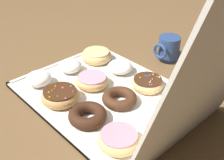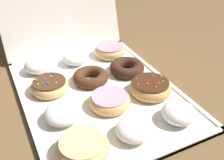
# 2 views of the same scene
# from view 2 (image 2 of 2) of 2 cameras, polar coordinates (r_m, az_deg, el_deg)

# --- Properties ---
(ground_plane) EXTENTS (3.00, 3.00, 0.00)m
(ground_plane) POSITION_cam_2_polar(r_m,az_deg,el_deg) (0.80, -2.67, -3.21)
(ground_plane) COLOR brown
(donut_box) EXTENTS (0.43, 0.57, 0.01)m
(donut_box) POSITION_cam_2_polar(r_m,az_deg,el_deg) (0.80, -2.68, -2.91)
(donut_box) COLOR silver
(donut_box) RESTS_ON ground
(glazed_ring_donut_0) EXTENTS (0.12, 0.12, 0.04)m
(glazed_ring_donut_0) POSITION_cam_2_polar(r_m,az_deg,el_deg) (0.61, -6.23, -13.96)
(glazed_ring_donut_0) COLOR #E5B770
(glazed_ring_donut_0) RESTS_ON donut_box
(powdered_filled_donut_1) EXTENTS (0.09, 0.09, 0.04)m
(powdered_filled_donut_1) POSITION_cam_2_polar(r_m,az_deg,el_deg) (0.65, 4.45, -10.39)
(powdered_filled_donut_1) COLOR white
(powdered_filled_donut_1) RESTS_ON donut_box
(powdered_filled_donut_2) EXTENTS (0.09, 0.09, 0.05)m
(powdered_filled_donut_2) POSITION_cam_2_polar(r_m,az_deg,el_deg) (0.71, 13.96, -6.74)
(powdered_filled_donut_2) COLOR white
(powdered_filled_donut_2) RESTS_ON donut_box
(powdered_filled_donut_3) EXTENTS (0.09, 0.09, 0.04)m
(powdered_filled_donut_3) POSITION_cam_2_polar(r_m,az_deg,el_deg) (0.70, -10.46, -6.94)
(powdered_filled_donut_3) COLOR white
(powdered_filled_donut_3) RESTS_ON donut_box
(pink_frosted_donut_4) EXTENTS (0.11, 0.11, 0.04)m
(pink_frosted_donut_4) POSITION_cam_2_polar(r_m,az_deg,el_deg) (0.74, -0.44, -4.34)
(pink_frosted_donut_4) COLOR tan
(pink_frosted_donut_4) RESTS_ON donut_box
(sprinkle_donut_5) EXTENTS (0.12, 0.12, 0.04)m
(sprinkle_donut_5) POSITION_cam_2_polar(r_m,az_deg,el_deg) (0.79, 8.12, -1.53)
(sprinkle_donut_5) COLOR tan
(sprinkle_donut_5) RESTS_ON donut_box
(sprinkle_donut_6) EXTENTS (0.11, 0.11, 0.04)m
(sprinkle_donut_6) POSITION_cam_2_polar(r_m,az_deg,el_deg) (0.81, -13.03, -1.19)
(sprinkle_donut_6) COLOR #E5B770
(sprinkle_donut_6) RESTS_ON donut_box
(chocolate_cake_ring_donut_7) EXTENTS (0.11, 0.11, 0.03)m
(chocolate_cake_ring_donut_7) POSITION_cam_2_polar(r_m,az_deg,el_deg) (0.84, -4.45, 0.66)
(chocolate_cake_ring_donut_7) COLOR #472816
(chocolate_cake_ring_donut_7) RESTS_ON donut_box
(chocolate_cake_ring_donut_8) EXTENTS (0.11, 0.11, 0.04)m
(chocolate_cake_ring_donut_8) POSITION_cam_2_polar(r_m,az_deg,el_deg) (0.88, 3.17, 2.62)
(chocolate_cake_ring_donut_8) COLOR #381E11
(chocolate_cake_ring_donut_8) RESTS_ON donut_box
(powdered_filled_donut_9) EXTENTS (0.09, 0.09, 0.05)m
(powdered_filled_donut_9) POSITION_cam_2_polar(r_m,az_deg,el_deg) (0.92, -15.44, 3.02)
(powdered_filled_donut_9) COLOR white
(powdered_filled_donut_9) RESTS_ON donut_box
(powdered_filled_donut_10) EXTENTS (0.08, 0.08, 0.04)m
(powdered_filled_donut_10) POSITION_cam_2_polar(r_m,az_deg,el_deg) (0.94, -7.90, 4.69)
(powdered_filled_donut_10) COLOR white
(powdered_filled_donut_10) RESTS_ON donut_box
(pink_frosted_donut_11) EXTENTS (0.11, 0.11, 0.04)m
(pink_frosted_donut_11) POSITION_cam_2_polar(r_m,az_deg,el_deg) (0.99, -0.47, 6.29)
(pink_frosted_donut_11) COLOR #E5B770
(pink_frosted_donut_11) RESTS_ON donut_box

